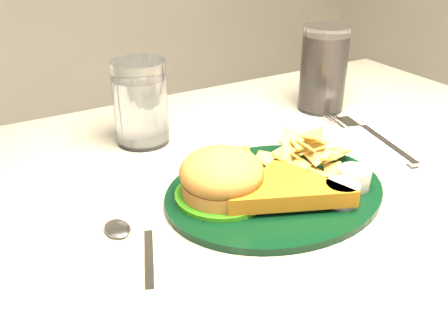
% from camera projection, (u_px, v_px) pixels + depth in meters
% --- Properties ---
extents(dinner_plate, '(0.31, 0.26, 0.07)m').
position_uv_depth(dinner_plate, '(276.00, 172.00, 0.64)').
color(dinner_plate, black).
rests_on(dinner_plate, table).
extents(water_glass, '(0.10, 0.10, 0.13)m').
position_uv_depth(water_glass, '(141.00, 103.00, 0.77)').
color(water_glass, white).
rests_on(water_glass, table).
extents(cola_glass, '(0.10, 0.10, 0.15)m').
position_uv_depth(cola_glass, '(323.00, 69.00, 0.89)').
color(cola_glass, black).
rests_on(cola_glass, table).
extents(fork_napkin, '(0.19, 0.22, 0.01)m').
position_uv_depth(fork_napkin, '(382.00, 141.00, 0.78)').
color(fork_napkin, white).
rests_on(fork_napkin, table).
extents(spoon, '(0.09, 0.14, 0.01)m').
position_uv_depth(spoon, '(149.00, 257.00, 0.53)').
color(spoon, silver).
rests_on(spoon, table).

